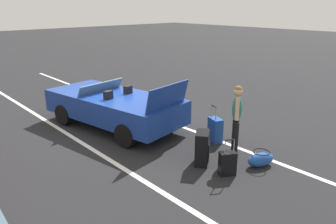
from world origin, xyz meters
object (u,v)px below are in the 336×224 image
Objects in this scene: convertible_car at (109,105)px; duffel_bag at (261,159)px; suitcase_small_carryon at (227,163)px; suitcase_medium_bright at (215,130)px; suitcase_large_black at (202,148)px; traveler_person at (236,117)px.

convertible_car is 4.53m from duffel_bag.
duffel_bag is (-0.25, -0.84, -0.10)m from suitcase_small_carryon.
suitcase_medium_bright is 1.37× the size of duffel_bag.
duffel_bag is (-0.94, -0.85, -0.21)m from suitcase_large_black.
traveler_person is (-0.79, 0.25, 0.62)m from suitcase_medium_bright.
convertible_car is 6.22× the size of duffel_bag.
traveler_person is (-0.19, -0.92, 0.56)m from suitcase_large_black.
duffel_bag is (-1.54, 0.31, -0.15)m from suitcase_medium_bright.
traveler_person reaches higher than duffel_bag.
suitcase_large_black is at bearing -131.86° from suitcase_medium_bright.
traveler_person is (0.75, -0.06, 0.77)m from duffel_bag.
convertible_car reaches higher than suitcase_small_carryon.
duffel_bag is at bearing 4.66° from suitcase_large_black.
suitcase_large_black is 1.31m from suitcase_medium_bright.
suitcase_small_carryon is 1.16× the size of duffel_bag.
convertible_car reaches higher than duffel_bag.
convertible_car is at bearing 13.07° from duffel_bag.
suitcase_medium_bright is (-2.84, -1.33, -0.28)m from convertible_car.
suitcase_medium_bright reaches higher than duffel_bag.
suitcase_small_carryon is at bearing 73.32° from duffel_bag.
duffel_bag is 0.43× the size of traveler_person.
duffel_bag is at bearing 138.28° from traveler_person.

